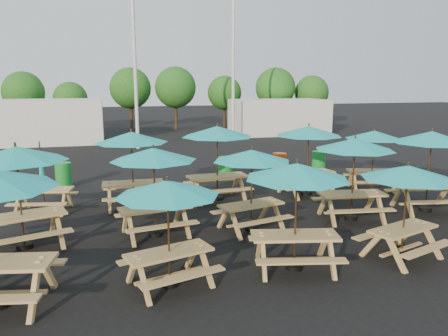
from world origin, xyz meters
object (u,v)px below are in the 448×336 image
object	(u,v)px
picnic_unit_9	(408,177)
picnic_unit_14	(374,138)
picnic_unit_6	(297,177)
picnic_unit_13	(432,141)
picnic_unit_11	(309,135)
picnic_unit_5	(131,141)
waste_bin_1	(225,169)
picnic_unit_10	(355,149)
waste_bin_3	(319,162)
picnic_unit_1	(16,159)
picnic_unit_3	(168,194)
picnic_unit_2	(43,184)
waste_bin_2	(279,164)
picnic_unit_8	(217,135)
picnic_unit_7	(252,160)
picnic_unit_4	(154,159)
waste_bin_0	(63,175)

from	to	relation	value
picnic_unit_9	picnic_unit_14	bearing A→B (deg)	44.11
picnic_unit_6	picnic_unit_13	bearing A→B (deg)	39.22
picnic_unit_11	picnic_unit_13	world-z (taller)	picnic_unit_13
picnic_unit_5	waste_bin_1	world-z (taller)	picnic_unit_5
picnic_unit_10	picnic_unit_13	distance (m)	2.71
picnic_unit_11	waste_bin_3	xyz separation A→B (m)	(2.16, 3.33, -1.66)
waste_bin_3	picnic_unit_9	bearing A→B (deg)	-105.69
picnic_unit_1	picnic_unit_3	bearing A→B (deg)	-60.78
picnic_unit_1	picnic_unit_2	xyz separation A→B (m)	(0.08, 3.04, -1.27)
picnic_unit_11	waste_bin_2	distance (m)	3.70
picnic_unit_13	waste_bin_3	distance (m)	6.39
picnic_unit_11	picnic_unit_13	xyz separation A→B (m)	(2.69, -2.80, 0.04)
picnic_unit_8	picnic_unit_5	bearing A→B (deg)	179.50
picnic_unit_6	picnic_unit_10	xyz separation A→B (m)	(2.99, 2.73, 0.06)
picnic_unit_1	waste_bin_3	distance (m)	12.74
waste_bin_2	picnic_unit_5	bearing A→B (deg)	-152.26
picnic_unit_14	picnic_unit_7	bearing A→B (deg)	-134.44
picnic_unit_4	picnic_unit_10	bearing A→B (deg)	-10.70
picnic_unit_13	picnic_unit_1	bearing A→B (deg)	-169.61
picnic_unit_5	waste_bin_0	world-z (taller)	picnic_unit_5
picnic_unit_7	picnic_unit_9	bearing A→B (deg)	-59.17
waste_bin_1	waste_bin_2	distance (m)	2.50
picnic_unit_4	picnic_unit_6	bearing A→B (deg)	-56.66
picnic_unit_5	picnic_unit_2	bearing A→B (deg)	178.40
waste_bin_0	picnic_unit_6	bearing A→B (deg)	-58.99
picnic_unit_14	picnic_unit_4	bearing A→B (deg)	-143.62
picnic_unit_5	picnic_unit_7	xyz separation A→B (m)	(2.93, -3.05, -0.19)
picnic_unit_9	picnic_unit_6	bearing A→B (deg)	159.69
picnic_unit_6	waste_bin_0	bearing A→B (deg)	133.19
picnic_unit_3	picnic_unit_11	size ratio (longest dim) A/B	0.96
picnic_unit_7	waste_bin_0	distance (m)	8.45
picnic_unit_5	picnic_unit_10	distance (m)	6.70
picnic_unit_3	picnic_unit_9	xyz separation A→B (m)	(5.28, 0.01, 0.02)
waste_bin_1	picnic_unit_8	bearing A→B (deg)	-110.33
picnic_unit_8	picnic_unit_14	world-z (taller)	picnic_unit_8
picnic_unit_6	picnic_unit_10	distance (m)	4.05
picnic_unit_13	picnic_unit_7	bearing A→B (deg)	-167.47
picnic_unit_1	picnic_unit_11	bearing A→B (deg)	0.21
waste_bin_2	waste_bin_3	size ratio (longest dim) A/B	1.00
waste_bin_2	picnic_unit_4	bearing A→B (deg)	-133.90
picnic_unit_3	waste_bin_0	size ratio (longest dim) A/B	2.62
picnic_unit_8	picnic_unit_13	world-z (taller)	picnic_unit_8
picnic_unit_7	picnic_unit_8	world-z (taller)	picnic_unit_8
picnic_unit_2	picnic_unit_7	bearing A→B (deg)	-18.78
picnic_unit_4	waste_bin_3	xyz separation A→B (m)	(7.80, 6.21, -1.55)
picnic_unit_2	waste_bin_3	distance (m)	11.35
waste_bin_0	waste_bin_3	size ratio (longest dim) A/B	1.00
picnic_unit_10	waste_bin_0	bearing A→B (deg)	150.52
waste_bin_1	picnic_unit_9	bearing A→B (deg)	-78.55
picnic_unit_5	picnic_unit_8	xyz separation A→B (m)	(2.79, 0.16, 0.08)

